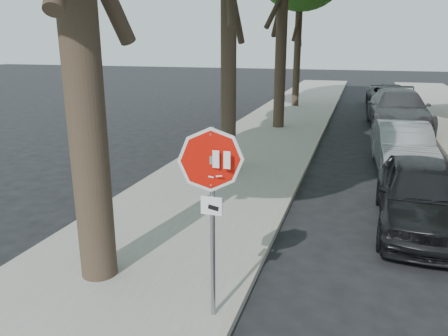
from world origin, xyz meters
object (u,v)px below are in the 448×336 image
object	(u,v)px
car_a	(421,195)
car_c	(398,110)
car_b	(403,147)
car_d	(390,96)
stop_sign	(212,188)

from	to	relation	value
car_a	car_c	bearing A→B (deg)	89.74
car_b	car_d	xyz separation A→B (m)	(0.29, 13.64, -0.02)
car_d	car_c	bearing A→B (deg)	-95.76
car_c	car_d	xyz separation A→B (m)	(0.00, 6.80, -0.18)
stop_sign	car_b	size ratio (longest dim) A/B	0.62
car_a	car_d	distance (m)	18.15
car_a	stop_sign	bearing A→B (deg)	-124.06
car_b	car_a	bearing A→B (deg)	-93.32
car_c	car_d	distance (m)	6.80
car_c	car_d	world-z (taller)	car_c
stop_sign	car_a	bearing A→B (deg)	54.84
car_a	car_c	world-z (taller)	car_c
stop_sign	car_c	world-z (taller)	stop_sign
car_a	car_b	size ratio (longest dim) A/B	1.00
car_c	stop_sign	bearing A→B (deg)	-105.62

